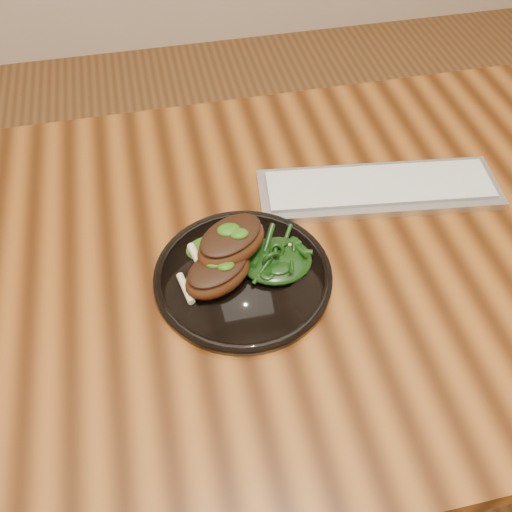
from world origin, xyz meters
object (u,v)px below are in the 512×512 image
Objects in this scene: plate at (243,276)px; greens_heap at (277,257)px; lamb_chop_front at (218,272)px; keyboard at (379,188)px; desk at (295,281)px.

plate is 0.06m from greens_heap.
lamb_chop_front is 0.09m from greens_heap.
greens_heap reaches higher than plate.
lamb_chop_front is at bearing -154.04° from keyboard.
desk is 13.01× the size of lamb_chop_front.
lamb_chop_front is at bearing -171.01° from greens_heap.
keyboard reaches higher than plate.
keyboard is at bearing 28.79° from desk.
greens_heap is 0.24m from keyboard.
keyboard is (0.25, 0.13, 0.00)m from plate.
plate is at bearing -174.81° from greens_heap.
plate is 2.49× the size of greens_heap.
lamb_chop_front is 0.31× the size of keyboard.
plate is 0.05m from lamb_chop_front.
plate is 0.29m from keyboard.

